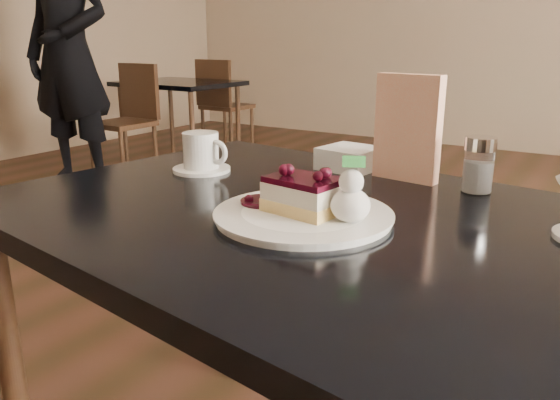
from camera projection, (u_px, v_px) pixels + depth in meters
The scene contains 11 objects.
main_table at pixel (320, 254), 0.94m from camera, with size 1.26×0.93×0.73m.
dessert_plate at pixel (303, 216), 0.88m from camera, with size 0.28×0.28×0.01m, color white.
cheesecake_slice at pixel (304, 195), 0.87m from camera, with size 0.13×0.10×0.06m.
whipped_cream at pixel (350, 205), 0.83m from camera, with size 0.06×0.06×0.05m.
berry_sauce at pixel (263, 202), 0.92m from camera, with size 0.08×0.08×0.01m, color black.
coffee_set at pixel (202, 154), 1.19m from camera, with size 0.14×0.13×0.09m.
menu_card at pixel (408, 128), 1.10m from camera, with size 0.14×0.03×0.21m, color white.
sugar_shaker at pixel (479, 165), 1.02m from camera, with size 0.06×0.06×0.11m.
napkin_stack at pixel (350, 158), 1.21m from camera, with size 0.12×0.12×0.05m, color white.
bg_table_far_left at pixel (183, 155), 4.62m from camera, with size 0.90×1.64×1.09m.
patron at pixel (68, 54), 3.68m from camera, with size 0.66×0.43×1.82m, color black.
Camera 1 is at (0.50, -0.40, 1.01)m, focal length 35.00 mm.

